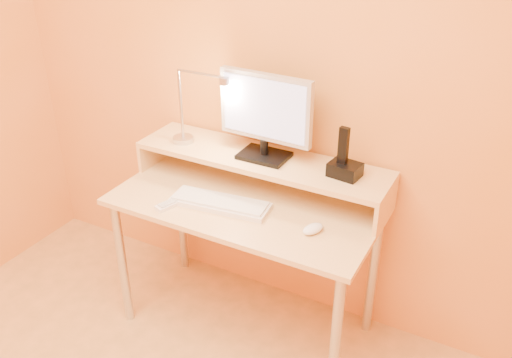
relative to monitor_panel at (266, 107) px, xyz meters
The scene contains 25 objects.
wall_back 0.21m from the monitor_panel, 95.81° to the left, with size 3.00×0.04×2.50m, color #E5904D.
desk_leg_fl 1.04m from the monitor_panel, 144.09° to the right, with size 0.04×0.04×0.69m, color silver.
desk_leg_fr 1.02m from the monitor_panel, 37.53° to the right, with size 0.04×0.04×0.69m, color silver.
desk_leg_bl 0.96m from the monitor_panel, behind, with size 0.04×0.04×0.69m, color silver.
desk_leg_br 0.94m from the monitor_panel, ahead, with size 0.04×0.04×0.69m, color silver.
desk_lower 0.44m from the monitor_panel, 95.81° to the right, with size 1.20×0.60×0.03m, color #EAB077.
shelf_riser_left 0.69m from the monitor_panel, behind, with size 0.02×0.30×0.14m, color #EAB077.
shelf_riser_right 0.66m from the monitor_panel, ahead, with size 0.02×0.30×0.14m, color #EAB077.
desk_shelf 0.25m from the monitor_panel, 148.42° to the right, with size 1.20×0.30×0.03m, color #EAB077.
monitor_foot 0.23m from the monitor_panel, 90.00° to the right, with size 0.22×0.16×0.02m, color black.
monitor_neck 0.19m from the monitor_panel, 90.00° to the right, with size 0.04×0.04×0.07m, color black.
monitor_panel is the anchor object (origin of this frame).
monitor_back 0.02m from the monitor_panel, 90.00° to the left, with size 0.40×0.01×0.26m, color black.
monitor_screen 0.02m from the monitor_panel, 90.00° to the right, with size 0.40×0.00×0.26m, color #A9AAD8.
lamp_base 0.48m from the monitor_panel, behind, with size 0.10×0.10×0.03m, color silver.
lamp_post 0.43m from the monitor_panel, behind, with size 0.01×0.01×0.33m, color silver.
lamp_arm 0.33m from the monitor_panel, behind, with size 0.01×0.01×0.24m, color silver.
lamp_head 0.21m from the monitor_panel, 167.59° to the right, with size 0.04×0.04×0.03m, color silver.
lamp_bulb 0.21m from the monitor_panel, 167.59° to the right, with size 0.03×0.03×0.00m, color #FFEAC6.
phone_dock 0.44m from the monitor_panel, ahead, with size 0.13×0.10×0.06m, color black.
phone_handset 0.38m from the monitor_panel, ahead, with size 0.04×0.03×0.16m, color black.
phone_led 0.48m from the monitor_panel, ahead, with size 0.01×0.00×0.04m, color #206AFB.
keyboard 0.47m from the monitor_panel, 111.79° to the right, with size 0.45×0.14×0.02m, color white.
mouse 0.57m from the monitor_panel, 35.21° to the right, with size 0.06×0.10×0.03m, color white.
remote_control 0.58m from the monitor_panel, 130.91° to the right, with size 0.05×0.18×0.02m, color white.
Camera 1 is at (1.02, -0.64, 1.97)m, focal length 38.06 mm.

